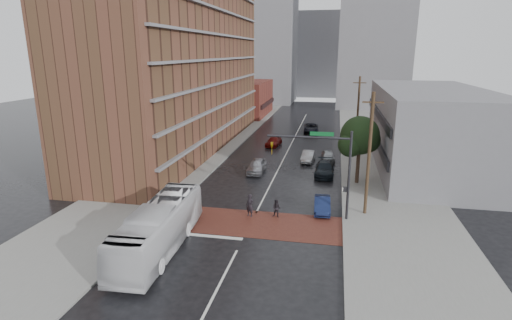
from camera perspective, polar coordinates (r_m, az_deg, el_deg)
The scene contains 24 objects.
ground at distance 31.01m, azimuth -0.94°, elevation -9.40°, with size 160.00×160.00×0.00m, color black.
crosswalk at distance 31.45m, azimuth -0.74°, elevation -9.01°, with size 14.00×5.00×0.02m, color brown.
sidewalk_west at distance 56.85m, azimuth -6.97°, elevation 2.05°, with size 9.00×90.00×0.15m, color gray.
sidewalk_east at distance 54.37m, azimuth 16.75°, elevation 0.90°, with size 9.00×90.00×0.15m, color gray.
apartment_block at distance 55.30m, azimuth -10.34°, elevation 16.11°, with size 10.00×44.00×28.00m, color brown.
storefront_west at distance 84.04m, azimuth -1.18°, elevation 8.78°, with size 8.00×16.00×7.00m, color brown.
building_east at distance 49.41m, azimuth 23.43°, elevation 4.16°, with size 11.00×26.00×9.00m, color gray.
distant_tower_west at distance 107.47m, azimuth 0.57°, elevation 16.86°, with size 18.00×16.00×32.00m, color gray.
distant_tower_east at distance 99.99m, azimuth 16.64°, elevation 17.53°, with size 16.00×14.00×36.00m, color gray.
distant_tower_center at distance 122.69m, azimuth 8.76°, elevation 14.62°, with size 12.00×10.00×24.00m, color gray.
street_tree at distance 40.49m, azimuth 14.62°, elevation 3.06°, with size 4.20×4.10×6.90m.
signal_mast at distance 31.14m, azimuth 10.59°, elevation -0.28°, with size 6.50×0.30×7.20m.
utility_pole_near at distance 32.61m, azimuth 15.86°, elevation 0.83°, with size 1.60×0.26×10.00m.
utility_pole_far at distance 52.20m, azimuth 14.30°, elevation 6.18°, with size 1.60×0.26×10.00m.
transit_bus at distance 27.76m, azimuth -13.67°, elevation -9.35°, with size 2.65×11.34×3.16m, color silver.
pedestrian_a at distance 32.35m, azimuth -0.88°, elevation -6.51°, with size 0.68×0.45×1.88m, color black.
pedestrian_b at distance 32.30m, azimuth 2.95°, elevation -6.93°, with size 0.73×0.57×1.49m, color black.
car_travel_a at distance 43.99m, azimuth 0.09°, elevation -0.83°, with size 1.78×4.42×1.51m, color #A1A2A9.
car_travel_b at distance 48.79m, azimuth 7.47°, elevation 0.54°, with size 1.39×3.98×1.31m, color #979A9E.
car_travel_c at distance 56.64m, azimuth 2.55°, elevation 2.65°, with size 1.70×4.18×1.21m, color #680E0B.
suv_travel at distance 67.03m, azimuth 7.87°, elevation 4.57°, with size 2.32×5.03×1.40m, color black.
car_parked_near at distance 33.86m, azimuth 9.44°, elevation -6.30°, with size 1.30×3.73×1.23m, color #131E45.
car_parked_mid at distance 43.62m, azimuth 9.77°, elevation -1.24°, with size 2.02×4.97×1.44m, color black.
car_parked_far at distance 49.60m, azimuth 10.25°, elevation 0.64°, with size 1.51×3.75×1.28m, color #929699.
Camera 1 is at (6.00, -27.54, 12.91)m, focal length 28.00 mm.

